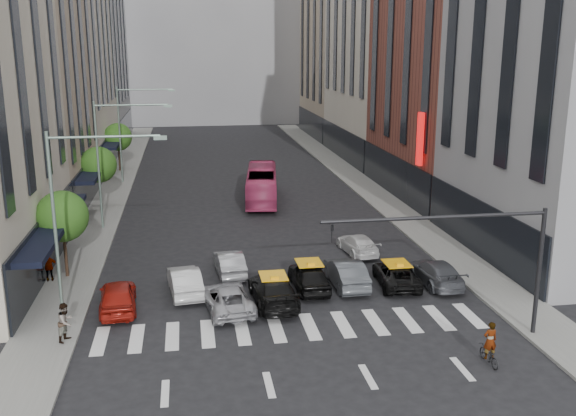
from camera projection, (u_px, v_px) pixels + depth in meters
name	position (u px, v px, depth m)	size (l,w,h in m)	color
ground	(303.00, 342.00, 28.70)	(160.00, 160.00, 0.00)	black
sidewalk_left	(111.00, 197.00, 55.63)	(3.00, 96.00, 0.15)	slate
sidewalk_right	(367.00, 188.00, 59.15)	(3.00, 96.00, 0.15)	slate
building_left_b	(25.00, 57.00, 49.93)	(8.00, 16.00, 24.00)	tan
building_left_d	(89.00, 28.00, 84.60)	(8.00, 18.00, 30.00)	gray
building_right_b	(445.00, 44.00, 53.93)	(8.00, 18.00, 26.00)	brown
building_right_d	(339.00, 37.00, 90.04)	(8.00, 18.00, 28.00)	tan
building_far	(211.00, 13.00, 105.59)	(30.00, 10.00, 36.00)	gray
tree_near	(62.00, 216.00, 35.57)	(2.88, 2.88, 4.95)	black
tree_mid	(98.00, 165.00, 50.88)	(2.88, 2.88, 4.95)	black
tree_far	(118.00, 137.00, 66.19)	(2.88, 2.88, 4.95)	black
streetlamp_near	(74.00, 201.00, 29.54)	(5.38, 0.25, 9.00)	gray
streetlamp_mid	(111.00, 148.00, 44.85)	(5.38, 0.25, 9.00)	gray
streetlamp_far	(129.00, 122.00, 60.16)	(5.38, 0.25, 9.00)	gray
traffic_signal	(482.00, 245.00, 27.82)	(10.10, 0.20, 6.00)	black
liberty_sign	(420.00, 139.00, 48.28)	(0.30, 0.70, 4.00)	red
car_red	(118.00, 296.00, 31.93)	(1.78, 4.42, 1.51)	maroon
car_white_front	(185.00, 281.00, 34.07)	(1.53, 4.40, 1.45)	silver
car_silver	(227.00, 298.00, 31.92)	(2.15, 4.67, 1.30)	#A7A7AC
taxi_left	(273.00, 290.00, 32.70)	(2.10, 5.18, 1.50)	black
taxi_center	(309.00, 276.00, 34.68)	(1.76, 4.38, 1.49)	black
car_grey_mid	(346.00, 273.00, 35.17)	(1.59, 4.56, 1.50)	#44484C
taxi_right	(396.00, 274.00, 35.31)	(2.06, 4.47, 1.24)	black
car_grey_curb	(436.00, 272.00, 35.46)	(1.90, 4.67, 1.35)	#474A50
car_row2_left	(229.00, 263.00, 36.93)	(1.46, 4.18, 1.38)	#A6A7AC
car_row2_right	(358.00, 244.00, 40.76)	(1.70, 4.19, 1.22)	silver
bus	(262.00, 185.00, 54.12)	(2.41, 10.31, 2.87)	#C03867
motorcycle	(489.00, 355.00, 26.59)	(0.53, 1.51, 0.79)	black
rider	(491.00, 328.00, 26.30)	(0.60, 0.39, 1.63)	gray
pedestrian_near	(66.00, 322.00, 28.26)	(0.86, 0.67, 1.77)	gray
pedestrian_far	(49.00, 267.00, 35.46)	(0.97, 0.40, 1.66)	gray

